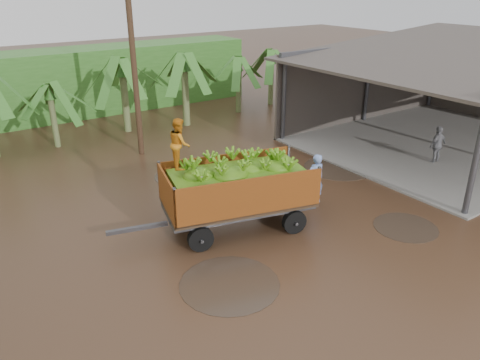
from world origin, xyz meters
The scene contains 8 objects.
ground centered at (0.00, 0.00, 0.00)m, with size 100.00×100.00×0.00m, color black.
packing_shed centered at (11.77, 1.77, 2.50)m, with size 12.78×10.80×4.76m.
hedge_north centered at (-2.00, 16.00, 1.80)m, with size 22.00×3.00×3.60m, color #2D661E.
banana_trailer centered at (-1.29, -0.13, 1.34)m, with size 6.26×3.17×3.53m.
man_blue centered at (1.88, -0.20, 0.88)m, with size 0.65×0.42×1.77m, color #718CCE.
man_grey centered at (8.62, -0.30, 0.81)m, with size 0.94×0.39×1.61m, color gray.
utility_pole centered at (-1.03, 7.79, 3.89)m, with size 1.20×0.24×7.66m.
banana_plants centered at (-5.52, 6.48, 1.81)m, with size 24.38×20.57×3.90m.
Camera 1 is at (-8.49, -10.76, 7.13)m, focal length 35.00 mm.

